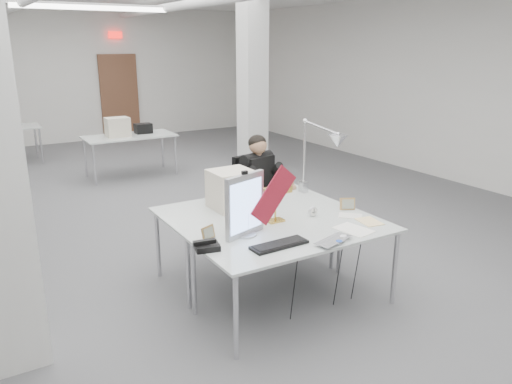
# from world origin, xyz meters

# --- Properties ---
(room_shell) EXTENTS (10.04, 14.04, 3.24)m
(room_shell) POSITION_xyz_m (0.04, 0.13, 1.69)
(room_shell) COLOR #535356
(room_shell) RESTS_ON ground
(desk_main) EXTENTS (1.80, 0.90, 0.02)m
(desk_main) POSITION_xyz_m (0.00, -2.50, 0.74)
(desk_main) COLOR silver
(desk_main) RESTS_ON room_shell
(desk_second) EXTENTS (1.80, 0.90, 0.02)m
(desk_second) POSITION_xyz_m (0.00, -1.60, 0.74)
(desk_second) COLOR silver
(desk_second) RESTS_ON room_shell
(bg_desk_a) EXTENTS (1.60, 0.80, 0.02)m
(bg_desk_a) POSITION_xyz_m (0.20, 3.00, 0.74)
(bg_desk_a) COLOR silver
(bg_desk_a) RESTS_ON room_shell
(office_chair) EXTENTS (0.67, 0.67, 1.14)m
(office_chair) POSITION_xyz_m (0.53, -0.91, 0.57)
(office_chair) COLOR black
(office_chair) RESTS_ON room_shell
(seated_person) EXTENTS (0.65, 0.75, 0.97)m
(seated_person) POSITION_xyz_m (0.53, -0.96, 0.90)
(seated_person) COLOR black
(seated_person) RESTS_ON office_chair
(monitor) EXTENTS (0.44, 0.18, 0.55)m
(monitor) POSITION_xyz_m (-0.43, -2.31, 1.03)
(monitor) COLOR #A9AAAE
(monitor) RESTS_ON desk_main
(pennant) EXTENTS (0.49, 0.04, 0.53)m
(pennant) POSITION_xyz_m (-0.16, -2.35, 1.08)
(pennant) COLOR maroon
(pennant) RESTS_ON monitor
(keyboard) EXTENTS (0.50, 0.18, 0.02)m
(keyboard) POSITION_xyz_m (-0.31, -2.68, 0.77)
(keyboard) COLOR black
(keyboard) RESTS_ON desk_main
(laptop) EXTENTS (0.43, 0.34, 0.03)m
(laptop) POSITION_xyz_m (0.14, -2.90, 0.77)
(laptop) COLOR #BBBAC0
(laptop) RESTS_ON desk_main
(mouse) EXTENTS (0.11, 0.09, 0.04)m
(mouse) POSITION_xyz_m (0.26, -2.82, 0.78)
(mouse) COLOR #BABABF
(mouse) RESTS_ON desk_main
(bankers_lamp) EXTENTS (0.34, 0.15, 0.37)m
(bankers_lamp) POSITION_xyz_m (-0.01, -2.16, 0.94)
(bankers_lamp) COLOR #C6833E
(bankers_lamp) RESTS_ON desk_main
(desk_phone) EXTENTS (0.23, 0.21, 0.05)m
(desk_phone) POSITION_xyz_m (-0.85, -2.43, 0.78)
(desk_phone) COLOR black
(desk_phone) RESTS_ON desk_main
(picture_frame_left) EXTENTS (0.15, 0.09, 0.12)m
(picture_frame_left) POSITION_xyz_m (-0.74, -2.23, 0.81)
(picture_frame_left) COLOR #A77F48
(picture_frame_left) RESTS_ON desk_main
(picture_frame_right) EXTENTS (0.16, 0.10, 0.12)m
(picture_frame_right) POSITION_xyz_m (0.80, -2.24, 0.82)
(picture_frame_right) COLOR #AD834A
(picture_frame_right) RESTS_ON desk_main
(desk_clock) EXTENTS (0.09, 0.03, 0.09)m
(desk_clock) POSITION_xyz_m (0.38, -2.22, 0.81)
(desk_clock) COLOR #B9B9BE
(desk_clock) RESTS_ON desk_main
(paper_stack_a) EXTENTS (0.28, 0.36, 0.01)m
(paper_stack_a) POSITION_xyz_m (0.47, -2.71, 0.76)
(paper_stack_a) COLOR white
(paper_stack_a) RESTS_ON desk_main
(paper_stack_b) EXTENTS (0.21, 0.27, 0.01)m
(paper_stack_b) POSITION_xyz_m (0.74, -2.63, 0.76)
(paper_stack_b) COLOR #FFDD98
(paper_stack_b) RESTS_ON desk_main
(paper_stack_c) EXTENTS (0.27, 0.27, 0.01)m
(paper_stack_c) POSITION_xyz_m (0.69, -2.41, 0.76)
(paper_stack_c) COLOR silver
(paper_stack_c) RESTS_ON desk_main
(beige_monitor) EXTENTS (0.41, 0.39, 0.39)m
(beige_monitor) POSITION_xyz_m (-0.16, -1.58, 0.95)
(beige_monitor) COLOR beige
(beige_monitor) RESTS_ON desk_second
(architect_lamp) EXTENTS (0.28, 0.64, 0.80)m
(architect_lamp) POSITION_xyz_m (0.79, -1.76, 1.16)
(architect_lamp) COLOR silver
(architect_lamp) RESTS_ON desk_second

